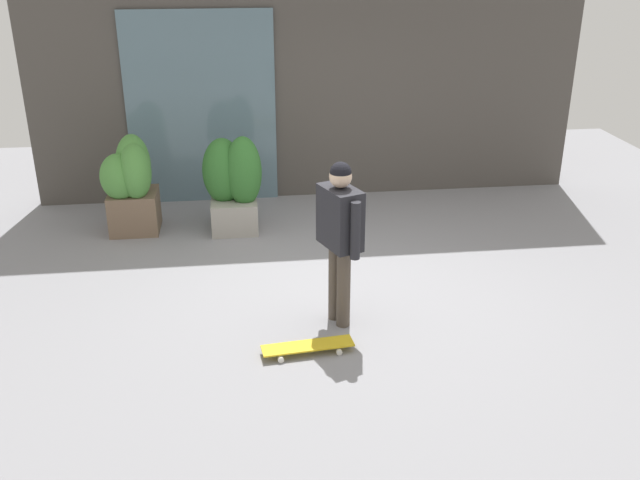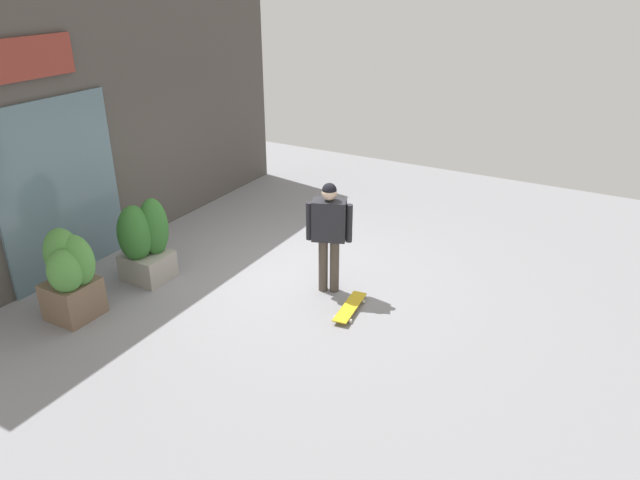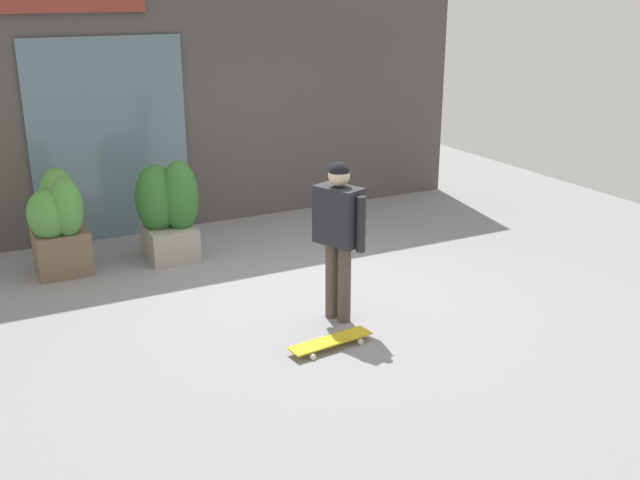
{
  "view_description": "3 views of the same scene",
  "coord_description": "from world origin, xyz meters",
  "px_view_note": "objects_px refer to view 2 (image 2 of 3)",
  "views": [
    {
      "loc": [
        -1.04,
        -6.65,
        3.45
      ],
      "look_at": [
        -0.31,
        -0.7,
        0.85
      ],
      "focal_mm": 39.56,
      "sensor_mm": 36.0,
      "label": 1
    },
    {
      "loc": [
        -6.62,
        -4.2,
        4.2
      ],
      "look_at": [
        -0.31,
        -0.7,
        0.85
      ],
      "focal_mm": 33.21,
      "sensor_mm": 36.0,
      "label": 2
    },
    {
      "loc": [
        -3.41,
        -6.65,
        3.15
      ],
      "look_at": [
        -0.31,
        -0.7,
        0.85
      ],
      "focal_mm": 41.42,
      "sensor_mm": 36.0,
      "label": 3
    }
  ],
  "objects_px": {
    "skateboard": "(350,307)",
    "planter_box_left": "(145,241)",
    "skateboarder": "(329,227)",
    "planter_box_right": "(70,272)"
  },
  "relations": [
    {
      "from": "skateboarder",
      "to": "planter_box_right",
      "type": "xyz_separation_m",
      "value": [
        -2.21,
        2.57,
        -0.33
      ]
    },
    {
      "from": "planter_box_left",
      "to": "planter_box_right",
      "type": "bearing_deg",
      "value": 176.38
    },
    {
      "from": "skateboard",
      "to": "planter_box_left",
      "type": "bearing_deg",
      "value": -84.63
    },
    {
      "from": "planter_box_left",
      "to": "planter_box_right",
      "type": "distance_m",
      "value": 1.24
    },
    {
      "from": "skateboarder",
      "to": "planter_box_right",
      "type": "height_order",
      "value": "skateboarder"
    },
    {
      "from": "skateboard",
      "to": "planter_box_right",
      "type": "distance_m",
      "value": 3.65
    },
    {
      "from": "skateboarder",
      "to": "skateboard",
      "type": "relative_size",
      "value": 1.91
    },
    {
      "from": "planter_box_right",
      "to": "skateboarder",
      "type": "bearing_deg",
      "value": -49.28
    },
    {
      "from": "skateboarder",
      "to": "planter_box_left",
      "type": "height_order",
      "value": "skateboarder"
    },
    {
      "from": "skateboarder",
      "to": "planter_box_right",
      "type": "distance_m",
      "value": 3.41
    }
  ]
}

